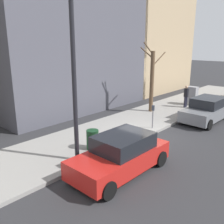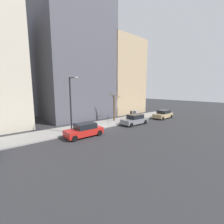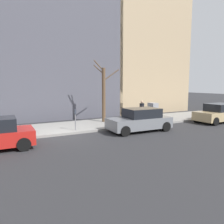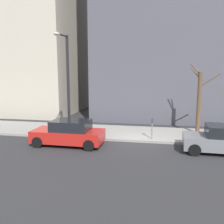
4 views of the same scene
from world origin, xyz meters
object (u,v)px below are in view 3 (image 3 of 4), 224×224
Objects in this scene: parked_car_tan at (219,113)px; parking_meter at (75,118)px; office_tower_left at (134,43)px; trash_bin at (0,129)px; parked_car_grey at (140,120)px; bare_tree at (104,93)px; utility_box at (153,112)px; pedestrian_near_meter at (142,110)px.

parked_car_tan is 3.16× the size of parking_meter.
parked_car_tan is 13.51m from office_tower_left.
parked_car_tan is 0.27× the size of office_tower_left.
office_tower_left is (9.18, -15.07, 7.39)m from trash_bin.
trash_bin is (2.00, 8.20, -0.14)m from parked_car_grey.
office_tower_left is (7.48, -7.73, 5.61)m from bare_tree.
parking_meter is 3.99m from bare_tree.
bare_tree reaches higher than utility_box.
parked_car_grey is at bearing 128.88° from utility_box.
parked_car_tan is at bearing -98.48° from parking_meter.
office_tower_left is at bearing -23.93° from utility_box.
parked_car_tan is 4.74× the size of trash_bin.
bare_tree is at bearing 71.17° from utility_box.
parking_meter is at bearing 3.23° from pedestrian_near_meter.
pedestrian_near_meter is 12.26m from office_tower_left.
pedestrian_near_meter reaches higher than trash_bin.
bare_tree is (2.16, -3.06, 1.40)m from parking_meter.
pedestrian_near_meter reaches higher than utility_box.
office_tower_left is (8.80, -5.02, 6.91)m from pedestrian_near_meter.
office_tower_left reaches higher than parked_car_tan.
parking_meter is at bearing 125.21° from bare_tree.
parked_car_grey is 4.14m from bare_tree.
trash_bin is at bearing 84.01° from parking_meter.
utility_box is 0.86× the size of pedestrian_near_meter.
trash_bin is (0.45, 4.29, -0.38)m from parking_meter.
utility_box is at bearing -49.68° from parked_car_grey.
parked_car_tan reaches higher than parking_meter.
parking_meter is 0.81× the size of pedestrian_near_meter.
parked_car_tan is at bearing -175.88° from office_tower_left.
bare_tree reaches higher than trash_bin.
office_tower_left is (9.63, -10.79, 7.01)m from parking_meter.
parking_meter is (1.55, 3.92, 0.24)m from parked_car_grey.
bare_tree is 7.74m from trash_bin.
parked_car_grey is 0.27× the size of office_tower_left.
bare_tree reaches higher than parked_car_grey.
parked_car_tan is 11.74m from parking_meter.
office_tower_left is at bearing -45.95° from bare_tree.
utility_box reaches higher than parked_car_tan.
parking_meter is 4.33m from trash_bin.
utility_box is at bearing -108.83° from bare_tree.
utility_box is at bearing 59.26° from parked_car_tan.
office_tower_left is (11.18, -6.87, 7.26)m from parked_car_grey.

